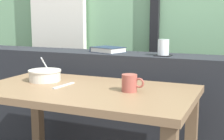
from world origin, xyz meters
name	(u,v)px	position (x,y,z in m)	size (l,w,h in m)	color
dark_console_ledge	(121,111)	(0.00, 0.55, 0.40)	(2.80, 0.29, 0.80)	#23262B
breakfast_table	(85,109)	(0.03, -0.02, 0.57)	(1.11, 0.63, 0.68)	brown
coaster_square	(163,55)	(0.29, 0.51, 0.81)	(0.10, 0.10, 0.01)	black
juice_glass	(163,48)	(0.29, 0.51, 0.86)	(0.07, 0.07, 0.10)	white
closed_book	(108,50)	(-0.11, 0.56, 0.82)	(0.25, 0.21, 0.04)	#1E2D47
soup_bowl	(45,75)	(-0.27, 0.05, 0.72)	(0.19, 0.19, 0.14)	beige
fork_utensil	(64,85)	(-0.10, -0.02, 0.69)	(0.02, 0.17, 0.01)	silver
ceramic_mug	(130,83)	(0.26, 0.00, 0.73)	(0.11, 0.08, 0.08)	#9E4C42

